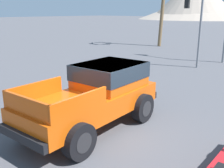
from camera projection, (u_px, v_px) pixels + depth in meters
ground_plane at (105, 126)px, 8.61m from camera, size 320.00×320.00×0.00m
orange_pickup_truck at (98, 92)px, 8.44m from camera, size 2.63×5.26×1.99m
traffic_light_main at (208, 12)px, 19.35m from camera, size 3.69×0.38×5.06m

